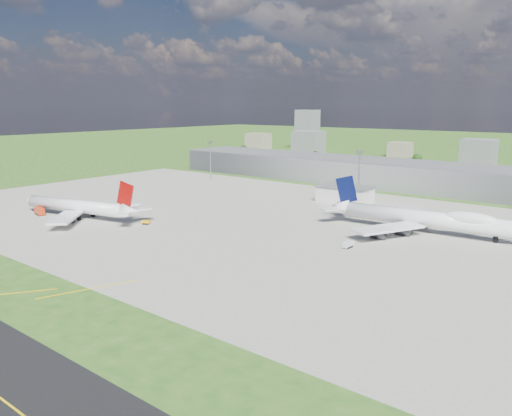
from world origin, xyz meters
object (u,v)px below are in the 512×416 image
Objects in this scene: van_white_near at (348,245)px; tug_yellow at (146,222)px; airliner_blue_quad at (425,219)px; fire_truck at (39,211)px; airliner_red_twin at (80,207)px.

tug_yellow is at bearing 106.56° from van_white_near.
fire_truck is at bearing -156.60° from airliner_blue_quad.
airliner_blue_quad is at bearing 5.47° from tug_yellow.
airliner_red_twin is 22.23m from fire_truck.
airliner_red_twin is 17.14× the size of tug_yellow.
tug_yellow is (53.35, 18.38, -0.75)m from fire_truck.
tug_yellow is (-97.69, -59.61, -4.80)m from airliner_blue_quad.
tug_yellow is at bearing -152.52° from airliner_blue_quad.
airliner_red_twin reaches higher than tug_yellow.
tug_yellow is (33.00, 10.06, -4.05)m from airliner_red_twin.
airliner_blue_quad is 170.03m from fire_truck.
tug_yellow is at bearing -175.12° from airliner_red_twin.
fire_truck is (-151.04, -77.99, -4.04)m from airliner_blue_quad.
fire_truck is (-20.35, -8.32, -3.29)m from airliner_red_twin.
airliner_red_twin is 14.44× the size of van_white_near.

